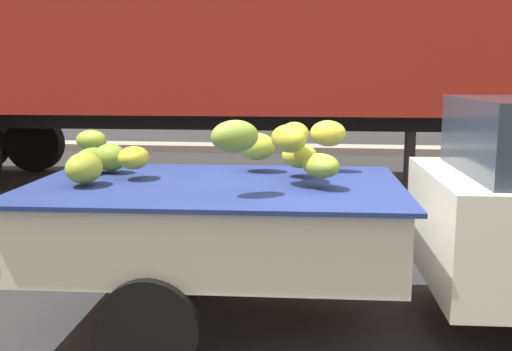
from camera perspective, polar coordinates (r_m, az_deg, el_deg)
name	(u,v)px	position (r m, az deg, el deg)	size (l,w,h in m)	color
ground	(329,342)	(4.52, 6.82, -15.06)	(220.00, 220.00, 0.00)	#28282B
curb_strip	(330,149)	(14.70, 6.91, 2.44)	(80.00, 0.80, 0.16)	gray
pickup_truck	(475,215)	(4.62, 19.64, -3.45)	(4.79, 1.95, 1.70)	silver
semi_trailer	(203,31)	(10.26, -4.94, 13.21)	(12.05, 2.81, 3.95)	maroon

